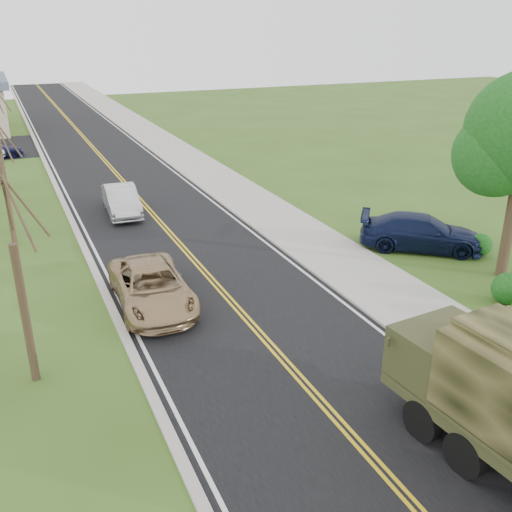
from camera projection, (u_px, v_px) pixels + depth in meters
road at (99, 155)px, 44.52m from camera, size 8.00×120.00×0.01m
curb_right at (151, 149)px, 46.07m from camera, size 0.30×120.00×0.12m
sidewalk_right at (172, 148)px, 46.74m from camera, size 3.20×120.00×0.10m
curb_left at (43, 159)px, 42.94m from camera, size 0.30×120.00×0.10m
bare_tree_a at (22, 298)px, 15.56m from camera, size 1.93×2.26×6.08m
bare_tree_b at (6, 192)px, 25.74m from camera, size 1.83×2.14×5.73m
suv_champagne at (152, 287)px, 20.56m from camera, size 2.73×5.52×1.50m
sedan_silver at (122, 200)px, 30.52m from camera, size 1.88×4.66×1.51m
pickup_navy at (421, 232)px, 25.75m from camera, size 5.70×5.09×1.59m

